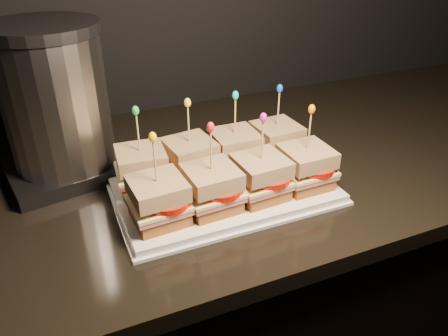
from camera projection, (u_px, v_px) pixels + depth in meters
name	position (u px, v px, depth m)	size (l,w,h in m)	color
cabinet	(219.00, 319.00, 1.15)	(2.19, 0.65, 0.88)	black
granite_slab	(217.00, 169.00, 0.92)	(2.23, 0.69, 0.03)	black
platter	(224.00, 189.00, 0.81)	(0.38, 0.24, 0.02)	white
platter_rim	(224.00, 192.00, 0.81)	(0.40, 0.25, 0.01)	white
sandwich_0_bread_bot	(143.00, 181.00, 0.79)	(0.08, 0.08, 0.02)	brown
sandwich_0_ham	(142.00, 174.00, 0.79)	(0.09, 0.09, 0.01)	#C05F56
sandwich_0_cheese	(142.00, 170.00, 0.78)	(0.09, 0.09, 0.01)	#F8E1A3
sandwich_0_tomato	(149.00, 167.00, 0.78)	(0.08, 0.08, 0.01)	#BD1205
sandwich_0_bread_top	(141.00, 158.00, 0.77)	(0.08, 0.08, 0.03)	brown
sandwich_0_pick	(138.00, 135.00, 0.75)	(0.00, 0.00, 0.09)	tan
sandwich_0_frill	(136.00, 111.00, 0.72)	(0.01, 0.01, 0.02)	green
sandwich_1_bread_bot	(191.00, 171.00, 0.82)	(0.08, 0.08, 0.02)	brown
sandwich_1_ham	(190.00, 164.00, 0.82)	(0.09, 0.09, 0.01)	#C05F56
sandwich_1_cheese	(190.00, 161.00, 0.81)	(0.09, 0.09, 0.01)	#F8E1A3
sandwich_1_tomato	(197.00, 157.00, 0.81)	(0.08, 0.08, 0.01)	#BD1205
sandwich_1_bread_top	(190.00, 148.00, 0.80)	(0.08, 0.08, 0.03)	brown
sandwich_1_pick	(189.00, 126.00, 0.78)	(0.00, 0.00, 0.09)	tan
sandwich_1_frill	(188.00, 103.00, 0.75)	(0.01, 0.01, 0.02)	yellow
sandwich_2_bread_bot	(235.00, 162.00, 0.85)	(0.08, 0.08, 0.02)	brown
sandwich_2_ham	(235.00, 155.00, 0.85)	(0.09, 0.09, 0.01)	#C05F56
sandwich_2_cheese	(235.00, 152.00, 0.84)	(0.09, 0.09, 0.01)	#F8E1A3
sandwich_2_tomato	(242.00, 149.00, 0.84)	(0.08, 0.08, 0.01)	#BD1205
sandwich_2_bread_top	(235.00, 140.00, 0.83)	(0.08, 0.08, 0.03)	brown
sandwich_2_pick	(235.00, 118.00, 0.81)	(0.00, 0.00, 0.09)	tan
sandwich_2_frill	(235.00, 95.00, 0.79)	(0.01, 0.01, 0.02)	#13B6BA
sandwich_3_bread_bot	(275.00, 153.00, 0.89)	(0.08, 0.08, 0.02)	brown
sandwich_3_ham	(276.00, 147.00, 0.88)	(0.09, 0.09, 0.01)	#C05F56
sandwich_3_cheese	(276.00, 143.00, 0.87)	(0.09, 0.09, 0.01)	#F8E1A3
sandwich_3_tomato	(283.00, 140.00, 0.87)	(0.08, 0.08, 0.01)	#BD1205
sandwich_3_bread_top	(277.00, 132.00, 0.86)	(0.08, 0.08, 0.03)	brown
sandwich_3_pick	(278.00, 111.00, 0.84)	(0.00, 0.00, 0.09)	tan
sandwich_3_frill	(280.00, 88.00, 0.82)	(0.01, 0.01, 0.02)	blue
sandwich_4_bread_bot	(160.00, 214.00, 0.71)	(0.08, 0.08, 0.02)	brown
sandwich_4_ham	(159.00, 206.00, 0.70)	(0.09, 0.09, 0.01)	#C05F56
sandwich_4_cheese	(159.00, 202.00, 0.70)	(0.09, 0.09, 0.01)	#F8E1A3
sandwich_4_tomato	(167.00, 199.00, 0.69)	(0.08, 0.08, 0.01)	#BD1205
sandwich_4_bread_top	(157.00, 189.00, 0.68)	(0.08, 0.08, 0.03)	brown
sandwich_4_pick	(155.00, 164.00, 0.66)	(0.00, 0.00, 0.09)	tan
sandwich_4_frill	(153.00, 137.00, 0.64)	(0.01, 0.01, 0.02)	yellow
sandwich_5_bread_bot	(212.00, 201.00, 0.74)	(0.08, 0.08, 0.02)	brown
sandwich_5_ham	(212.00, 194.00, 0.73)	(0.09, 0.09, 0.01)	#C05F56
sandwich_5_cheese	(212.00, 190.00, 0.73)	(0.09, 0.09, 0.01)	#F8E1A3
sandwich_5_tomato	(220.00, 187.00, 0.72)	(0.08, 0.08, 0.01)	#BD1205
sandwich_5_bread_top	(211.00, 177.00, 0.71)	(0.08, 0.08, 0.03)	brown
sandwich_5_pick	(211.00, 153.00, 0.69)	(0.00, 0.00, 0.09)	tan
sandwich_5_frill	(211.00, 127.00, 0.67)	(0.01, 0.01, 0.02)	red
sandwich_6_bread_bot	(260.00, 190.00, 0.77)	(0.08, 0.08, 0.02)	brown
sandwich_6_ham	(260.00, 182.00, 0.76)	(0.09, 0.09, 0.01)	#C05F56
sandwich_6_cheese	(260.00, 179.00, 0.76)	(0.09, 0.09, 0.01)	#F8E1A3
sandwich_6_tomato	(268.00, 176.00, 0.75)	(0.08, 0.08, 0.01)	#BD1205
sandwich_6_bread_top	(261.00, 166.00, 0.74)	(0.08, 0.08, 0.03)	brown
sandwich_6_pick	(262.00, 143.00, 0.72)	(0.00, 0.00, 0.09)	tan
sandwich_6_frill	(263.00, 118.00, 0.70)	(0.01, 0.01, 0.02)	#CD1DA0
sandwich_7_bread_bot	(304.00, 179.00, 0.80)	(0.08, 0.08, 0.02)	brown
sandwich_7_ham	(305.00, 172.00, 0.79)	(0.09, 0.09, 0.01)	#C05F56
sandwich_7_cheese	(305.00, 169.00, 0.79)	(0.09, 0.09, 0.01)	#F8E1A3
sandwich_7_tomato	(313.00, 165.00, 0.78)	(0.08, 0.08, 0.01)	#BD1205
sandwich_7_bread_top	(307.00, 156.00, 0.77)	(0.08, 0.08, 0.03)	brown
sandwich_7_pick	(309.00, 133.00, 0.75)	(0.00, 0.00, 0.09)	tan
sandwich_7_frill	(312.00, 109.00, 0.73)	(0.01, 0.01, 0.02)	orange
appliance_base	(69.00, 166.00, 0.87)	(0.23, 0.19, 0.03)	#262628
appliance_body	(56.00, 102.00, 0.80)	(0.19, 0.19, 0.25)	silver
appliance_lid	(41.00, 28.00, 0.74)	(0.20, 0.20, 0.02)	#262628
appliance	(56.00, 104.00, 0.80)	(0.23, 0.19, 0.29)	silver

